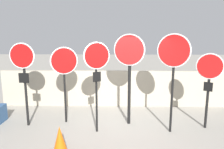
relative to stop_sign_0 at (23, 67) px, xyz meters
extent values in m
plane|color=gray|center=(2.49, 0.03, -1.71)|extent=(40.00, 40.00, 0.00)
cube|color=#A89E89|center=(2.49, 1.77, -1.06)|extent=(8.14, 0.12, 1.29)
cylinder|color=black|center=(0.00, 0.04, -0.57)|extent=(0.07, 0.07, 2.28)
cylinder|color=white|center=(0.00, -0.01, 0.30)|extent=(0.69, 0.07, 0.69)
cylinder|color=#AD0F0F|center=(0.00, -0.03, 0.30)|extent=(0.63, 0.06, 0.63)
cube|color=black|center=(0.00, -0.01, -0.31)|extent=(0.28, 0.04, 0.27)
cylinder|color=black|center=(1.03, 0.31, -0.65)|extent=(0.06, 0.06, 2.11)
cylinder|color=white|center=(1.06, 0.26, 0.13)|extent=(0.71, 0.34, 0.77)
cylinder|color=#AD0F0F|center=(1.06, 0.24, 0.13)|extent=(0.66, 0.32, 0.71)
cylinder|color=black|center=(2.01, -0.31, -0.55)|extent=(0.05, 0.05, 2.32)
cylinder|color=white|center=(2.03, -0.35, 0.34)|extent=(0.64, 0.30, 0.69)
cylinder|color=#AD0F0F|center=(2.04, -0.37, 0.34)|extent=(0.58, 0.28, 0.63)
cube|color=black|center=(2.03, -0.35, -0.20)|extent=(0.20, 0.11, 0.26)
cylinder|color=black|center=(2.89, 0.24, -0.43)|extent=(0.09, 0.09, 2.55)
cylinder|color=white|center=(2.88, 0.17, 0.45)|extent=(0.84, 0.25, 0.86)
cylinder|color=red|center=(2.87, 0.16, 0.45)|extent=(0.78, 0.24, 0.80)
cylinder|color=black|center=(3.98, -0.27, -0.45)|extent=(0.06, 0.06, 2.51)
cylinder|color=white|center=(3.95, -0.32, 0.47)|extent=(0.75, 0.42, 0.84)
cylinder|color=red|center=(3.94, -0.34, 0.47)|extent=(0.70, 0.40, 0.78)
cylinder|color=black|center=(5.02, 0.00, -0.70)|extent=(0.07, 0.07, 2.01)
cylinder|color=white|center=(4.99, -0.05, 0.04)|extent=(0.61, 0.36, 0.69)
cylinder|color=red|center=(4.98, -0.06, 0.04)|extent=(0.56, 0.33, 0.63)
cube|color=black|center=(4.99, -0.05, -0.52)|extent=(0.21, 0.13, 0.24)
cone|color=#E05B0C|center=(1.33, -1.50, -1.36)|extent=(0.35, 0.35, 0.65)
camera|label=1|loc=(2.54, -5.77, 0.92)|focal=35.00mm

